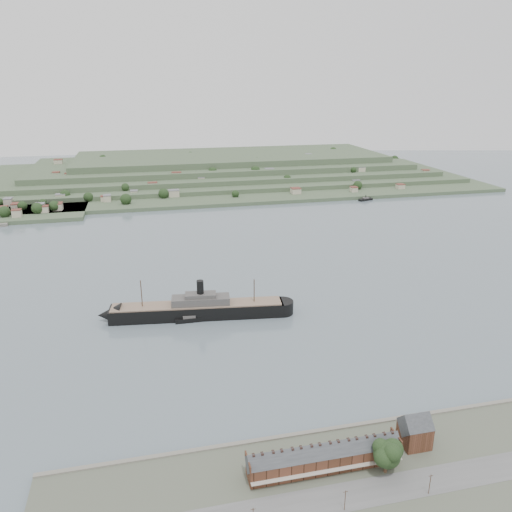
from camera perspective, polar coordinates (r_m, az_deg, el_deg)
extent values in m
plane|color=slate|center=(335.23, -0.71, -3.80)|extent=(1400.00, 1400.00, 0.00)
cube|color=#4C5142|center=(185.13, 13.35, -26.35)|extent=(220.00, 80.00, 2.00)
cube|color=slate|center=(211.03, 8.51, -19.16)|extent=(220.00, 2.00, 2.60)
cube|color=#595959|center=(188.13, 12.51, -24.91)|extent=(140.00, 12.00, 0.10)
cube|color=#452818|center=(191.90, 7.78, -22.10)|extent=(55.00, 8.00, 7.00)
cube|color=#323539|center=(189.60, 7.83, -21.31)|extent=(55.60, 8.15, 8.15)
cube|color=#B6AFA1|center=(188.94, 8.32, -23.13)|extent=(55.00, 1.60, 0.25)
cube|color=#452818|center=(182.77, -0.93, -22.52)|extent=(0.50, 8.40, 3.00)
cube|color=#452818|center=(198.78, 15.73, -19.36)|extent=(0.50, 8.40, 3.00)
cube|color=black|center=(182.77, 0.89, -21.94)|extent=(0.90, 1.40, 3.20)
cube|color=black|center=(183.86, 2.68, -21.66)|extent=(0.90, 1.40, 3.20)
cube|color=black|center=(187.26, 7.02, -20.91)|extent=(0.90, 1.40, 3.20)
cube|color=black|center=(188.88, 8.70, -20.59)|extent=(0.90, 1.40, 3.20)
cube|color=black|center=(193.57, 12.72, -19.74)|extent=(0.90, 1.40, 3.20)
cube|color=black|center=(195.68, 14.27, -19.39)|extent=(0.90, 1.40, 3.20)
cube|color=#452818|center=(207.90, 17.66, -18.84)|extent=(10.00, 10.00, 9.00)
cube|color=#323539|center=(205.21, 17.79, -17.85)|extent=(10.40, 10.18, 10.18)
cube|color=#3A4F34|center=(676.90, -7.33, 8.18)|extent=(760.00, 260.00, 4.00)
cube|color=#3A4F34|center=(702.67, -5.92, 9.01)|extent=(680.00, 220.00, 5.00)
cube|color=#3A4F34|center=(718.33, -4.89, 9.72)|extent=(600.00, 200.00, 6.00)
cube|color=#3A4F34|center=(734.14, -3.91, 10.47)|extent=(520.00, 180.00, 7.00)
cube|color=#3A4F34|center=(750.14, -2.96, 11.26)|extent=(440.00, 160.00, 8.00)
cube|color=#3A4F34|center=(581.94, -26.12, 4.50)|extent=(150.00, 90.00, 4.00)
cube|color=black|center=(297.62, -6.72, -6.25)|extent=(102.06, 25.59, 7.87)
cone|color=black|center=(302.90, -16.39, -6.48)|extent=(15.02, 15.02, 13.49)
cylinder|color=black|center=(300.88, 3.00, -5.83)|extent=(13.49, 13.49, 7.87)
cube|color=#7C6552|center=(295.81, -6.75, -5.50)|extent=(99.69, 24.21, 0.67)
cube|color=#494644|center=(294.74, -6.33, -5.05)|extent=(34.70, 14.11, 4.50)
cube|color=#494644|center=(293.51, -6.36, -4.51)|extent=(18.80, 9.98, 2.81)
cylinder|color=black|center=(291.81, -6.39, -3.74)|extent=(4.05, 4.05, 10.12)
cylinder|color=#453020|center=(295.06, -12.95, -4.35)|extent=(0.56, 0.56, 17.99)
cylinder|color=#453020|center=(294.43, -0.21, -4.11)|extent=(0.56, 0.56, 15.74)
cube|color=black|center=(293.87, -7.64, -7.21)|extent=(16.18, 4.51, 2.58)
cube|color=#494644|center=(293.02, -7.66, -6.87)|extent=(7.30, 3.53, 1.94)
cylinder|color=black|center=(292.08, -7.68, -6.50)|extent=(1.08, 1.08, 3.76)
cube|color=black|center=(598.31, 12.41, 6.32)|extent=(18.19, 9.29, 2.34)
cube|color=#494644|center=(597.93, 12.43, 6.48)|extent=(8.63, 5.82, 1.75)
cylinder|color=black|center=(597.51, 12.44, 6.66)|extent=(0.97, 0.97, 3.41)
cylinder|color=#453020|center=(194.98, 14.62, -22.18)|extent=(1.27, 1.27, 5.28)
sphere|color=black|center=(191.91, 14.75, -21.12)|extent=(9.51, 9.51, 9.51)
sphere|color=black|center=(192.99, 15.37, -20.50)|extent=(7.40, 7.40, 7.40)
sphere|color=black|center=(189.69, 14.39, -21.43)|extent=(6.76, 6.76, 6.76)
sphere|color=black|center=(188.90, 15.31, -20.89)|extent=(6.34, 6.34, 6.34)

